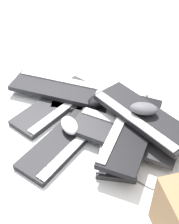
{
  "coord_description": "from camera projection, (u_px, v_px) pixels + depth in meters",
  "views": [
    {
      "loc": [
        0.96,
        0.33,
        0.95
      ],
      "look_at": [
        0.04,
        -0.05,
        0.06
      ],
      "focal_mm": 50.0,
      "sensor_mm": 36.0,
      "label": 1
    }
  ],
  "objects": [
    {
      "name": "mouse_0",
      "position": [
        144.0,
        109.0,
        1.23
      ],
      "size": [
        0.09,
        0.12,
        0.04
      ],
      "primitive_type": "ellipsoid",
      "rotation": [
        0.0,
        0.0,
        4.93
      ],
      "color": "#4C4C51",
      "rests_on": "keyboard_7"
    },
    {
      "name": "mouse_6",
      "position": [
        103.0,
        93.0,
        1.45
      ],
      "size": [
        0.11,
        0.07,
        0.04
      ],
      "primitive_type": "ellipsoid",
      "rotation": [
        0.0,
        0.0,
        3.1
      ],
      "color": "#B7B7BC",
      "rests_on": "keyboard_2"
    },
    {
      "name": "ground_plane",
      "position": [
        102.0,
        119.0,
        1.39
      ],
      "size": [
        3.2,
        3.2,
        0.0
      ],
      "primitive_type": "plane",
      "color": "white"
    },
    {
      "name": "cable_1",
      "position": [
        124.0,
        146.0,
        1.26
      ],
      "size": [
        0.3,
        0.24,
        0.01
      ],
      "color": "#59595B",
      "rests_on": "ground"
    },
    {
      "name": "keyboard_4",
      "position": [
        57.0,
        88.0,
        1.49
      ],
      "size": [
        0.17,
        0.45,
        0.03
      ],
      "color": "black",
      "rests_on": "keyboard_3"
    },
    {
      "name": "keyboard_5",
      "position": [
        124.0,
        136.0,
        1.26
      ],
      "size": [
        0.18,
        0.45,
        0.03
      ],
      "color": "#232326",
      "rests_on": "keyboard_1"
    },
    {
      "name": "keyboard_7",
      "position": [
        143.0,
        116.0,
        1.25
      ],
      "size": [
        0.34,
        0.46,
        0.03
      ],
      "color": "black",
      "rests_on": "keyboard_6"
    },
    {
      "name": "mouse_1",
      "position": [
        100.0,
        101.0,
        1.41
      ],
      "size": [
        0.12,
        0.13,
        0.04
      ],
      "primitive_type": "ellipsoid",
      "rotation": [
        0.0,
        0.0,
        5.48
      ],
      "color": "black",
      "rests_on": "keyboard_2"
    },
    {
      "name": "keyboard_6",
      "position": [
        131.0,
        131.0,
        1.23
      ],
      "size": [
        0.44,
        0.15,
        0.03
      ],
      "color": "black",
      "rests_on": "keyboard_5"
    },
    {
      "name": "mouse_4",
      "position": [
        70.0,
        125.0,
        1.29
      ],
      "size": [
        0.13,
        0.12,
        0.04
      ],
      "primitive_type": "ellipsoid",
      "rotation": [
        0.0,
        0.0,
        3.89
      ],
      "color": "silver",
      "rests_on": "keyboard_0"
    },
    {
      "name": "keyboard_1",
      "position": [
        120.0,
        136.0,
        1.3
      ],
      "size": [
        0.46,
        0.25,
        0.03
      ],
      "color": "#232326",
      "rests_on": "ground"
    },
    {
      "name": "keyboard_0",
      "position": [
        65.0,
        141.0,
        1.28
      ],
      "size": [
        0.46,
        0.25,
        0.03
      ],
      "color": "black",
      "rests_on": "ground"
    },
    {
      "name": "keyboard_2",
      "position": [
        100.0,
        102.0,
        1.46
      ],
      "size": [
        0.25,
        0.46,
        0.03
      ],
      "color": "#232326",
      "rests_on": "ground"
    },
    {
      "name": "mouse_2",
      "position": [
        97.0,
        100.0,
        1.41
      ],
      "size": [
        0.13,
        0.1,
        0.04
      ],
      "primitive_type": "ellipsoid",
      "rotation": [
        0.0,
        0.0,
        2.75
      ],
      "color": "black",
      "rests_on": "keyboard_2"
    },
    {
      "name": "mouse_5",
      "position": [
        178.0,
        142.0,
        1.26
      ],
      "size": [
        0.12,
        0.08,
        0.04
      ],
      "primitive_type": "ellipsoid",
      "rotation": [
        0.0,
        0.0,
        2.98
      ],
      "color": "black",
      "rests_on": "ground"
    },
    {
      "name": "keyboard_3",
      "position": [
        56.0,
        105.0,
        1.45
      ],
      "size": [
        0.46,
        0.27,
        0.03
      ],
      "color": "#232326",
      "rests_on": "ground"
    }
  ]
}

